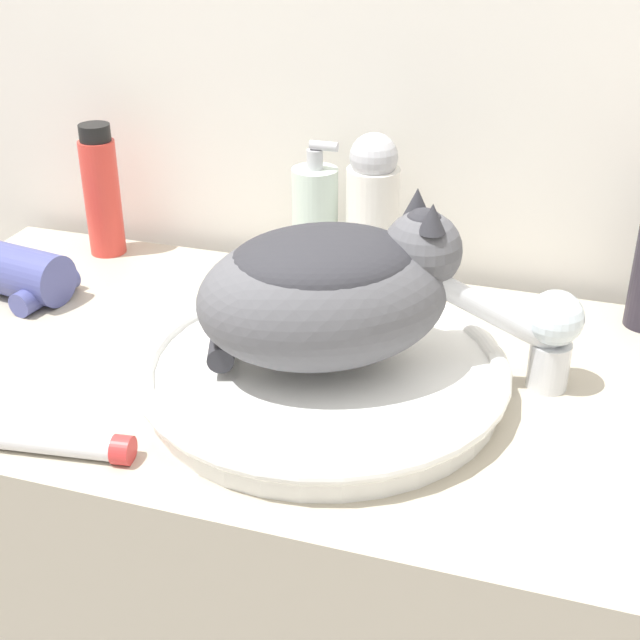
% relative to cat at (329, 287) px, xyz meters
% --- Properties ---
extents(sink_basin, '(0.39, 0.39, 0.04)m').
position_rel_cat_xyz_m(sink_basin, '(-0.00, -0.00, -0.10)').
color(sink_basin, white).
rests_on(sink_basin, vanity_counter).
extents(cat, '(0.32, 0.29, 0.17)m').
position_rel_cat_xyz_m(cat, '(0.00, 0.00, 0.00)').
color(cat, '#56565B').
rests_on(cat, sink_basin).
extents(faucet, '(0.16, 0.09, 0.14)m').
position_rel_cat_xyz_m(faucet, '(0.21, 0.07, -0.05)').
color(faucet, silver).
rests_on(faucet, vanity_counter).
extents(shampoo_bottle_tall, '(0.05, 0.05, 0.19)m').
position_rel_cat_xyz_m(shampoo_bottle_tall, '(-0.41, 0.26, -0.03)').
color(shampoo_bottle_tall, '#DB3D33').
rests_on(shampoo_bottle_tall, vanity_counter).
extents(soap_pump_bottle, '(0.06, 0.06, 0.19)m').
position_rel_cat_xyz_m(soap_pump_bottle, '(-0.10, 0.26, -0.04)').
color(soap_pump_bottle, silver).
rests_on(soap_pump_bottle, vanity_counter).
extents(lotion_bottle_white, '(0.07, 0.07, 0.21)m').
position_rel_cat_xyz_m(lotion_bottle_white, '(-0.02, 0.26, -0.02)').
color(lotion_bottle_white, white).
rests_on(lotion_bottle_white, vanity_counter).
extents(cream_tube, '(0.15, 0.05, 0.03)m').
position_rel_cat_xyz_m(cream_tube, '(-0.21, -0.19, -0.11)').
color(cream_tube, silver).
rests_on(cream_tube, vanity_counter).
extents(hair_dryer, '(0.20, 0.11, 0.07)m').
position_rel_cat_xyz_m(hair_dryer, '(-0.46, 0.10, -0.09)').
color(hair_dryer, '#474C8C').
rests_on(hair_dryer, vanity_counter).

